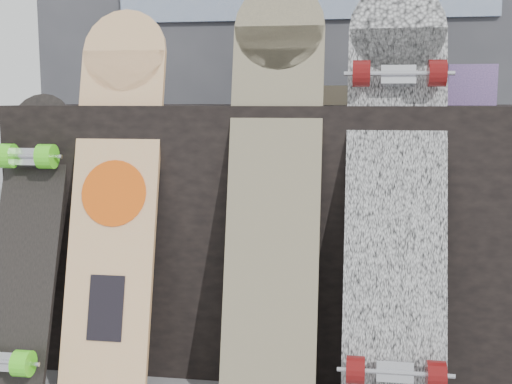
% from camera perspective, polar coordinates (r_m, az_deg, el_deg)
% --- Properties ---
extents(vendor_table, '(1.60, 0.60, 0.80)m').
position_cam_1_polar(vendor_table, '(2.10, 2.44, -3.27)').
color(vendor_table, black).
rests_on(vendor_table, ground).
extents(booth, '(2.40, 0.22, 2.20)m').
position_cam_1_polar(booth, '(2.91, 4.37, 13.83)').
color(booth, '#323337').
rests_on(booth, ground).
extents(merch_box_purple, '(0.18, 0.12, 0.10)m').
position_cam_1_polar(merch_box_purple, '(2.34, -12.27, 8.85)').
color(merch_box_purple, '#392F61').
rests_on(merch_box_purple, vendor_table).
extents(merch_box_small, '(0.14, 0.14, 0.12)m').
position_cam_1_polar(merch_box_small, '(2.08, 18.37, 8.99)').
color(merch_box_small, '#392F61').
rests_on(merch_box_small, vendor_table).
extents(merch_box_flat, '(0.22, 0.10, 0.06)m').
position_cam_1_polar(merch_box_flat, '(2.06, 8.54, 8.49)').
color(merch_box_flat, '#D1B78C').
rests_on(merch_box_flat, vendor_table).
extents(longboard_geisha, '(0.25, 0.32, 1.08)m').
position_cam_1_polar(longboard_geisha, '(1.85, -12.40, 0.35)').
color(longboard_geisha, '#D3B18E').
rests_on(longboard_geisha, ground).
extents(longboard_celtic, '(0.25, 0.32, 1.14)m').
position_cam_1_polar(longboard_celtic, '(1.73, 1.64, 1.25)').
color(longboard_celtic, tan).
rests_on(longboard_celtic, ground).
extents(longboard_cascadia, '(0.26, 0.39, 1.14)m').
position_cam_1_polar(longboard_cascadia, '(1.72, 12.34, 0.44)').
color(longboard_cascadia, silver).
rests_on(longboard_cascadia, ground).
extents(skateboard_dark, '(0.19, 0.36, 0.84)m').
position_cam_1_polar(skateboard_dark, '(1.93, -19.85, -3.90)').
color(skateboard_dark, black).
rests_on(skateboard_dark, ground).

